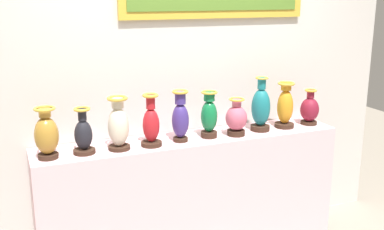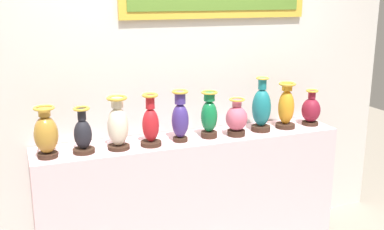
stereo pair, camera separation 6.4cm
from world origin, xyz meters
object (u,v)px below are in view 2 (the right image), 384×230
(vase_burgundy, at_px, (311,110))
(vase_indigo, at_px, (180,118))
(vase_emerald, at_px, (209,116))
(vase_teal, at_px, (261,109))
(vase_amber, at_px, (286,107))
(vase_ochre, at_px, (46,134))
(vase_crimson, at_px, (151,124))
(vase_rose, at_px, (237,119))
(vase_ivory, at_px, (118,125))
(vase_onyx, at_px, (83,134))

(vase_burgundy, bearing_deg, vase_indigo, -178.73)
(vase_emerald, relative_size, vase_teal, 0.83)
(vase_indigo, distance_m, vase_teal, 0.70)
(vase_amber, bearing_deg, vase_indigo, -178.47)
(vase_ochre, bearing_deg, vase_crimson, -0.55)
(vase_emerald, distance_m, vase_teal, 0.46)
(vase_emerald, bearing_deg, vase_ochre, -178.81)
(vase_rose, distance_m, vase_amber, 0.48)
(vase_burgundy, bearing_deg, vase_rose, -176.14)
(vase_indigo, relative_size, vase_burgundy, 1.30)
(vase_ivory, distance_m, vase_rose, 0.93)
(vase_emerald, height_order, vase_rose, vase_emerald)
(vase_indigo, xyz_separation_m, vase_burgundy, (1.18, 0.03, -0.05))
(vase_onyx, relative_size, vase_rose, 1.10)
(vase_ochre, distance_m, vase_ivory, 0.49)
(vase_burgundy, bearing_deg, vase_crimson, -178.12)
(vase_ivory, relative_size, vase_teal, 0.88)
(vase_rose, xyz_separation_m, vase_amber, (0.47, 0.05, 0.04))
(vase_onyx, distance_m, vase_amber, 1.65)
(vase_crimson, relative_size, vase_rose, 1.31)
(vase_ochre, height_order, vase_amber, vase_amber)
(vase_ivory, xyz_separation_m, vase_burgundy, (1.65, 0.04, -0.05))
(vase_ochre, height_order, vase_burgundy, vase_ochre)
(vase_teal, relative_size, vase_burgundy, 1.45)
(vase_teal, bearing_deg, vase_emerald, -178.78)
(vase_crimson, bearing_deg, vase_ivory, 177.64)
(vase_rose, bearing_deg, vase_emerald, 171.04)
(vase_onyx, bearing_deg, vase_burgundy, 0.87)
(vase_ivory, relative_size, vase_rose, 1.30)
(vase_rose, height_order, vase_burgundy, vase_burgundy)
(vase_onyx, xyz_separation_m, vase_amber, (1.65, 0.03, 0.04))
(vase_crimson, bearing_deg, vase_amber, 2.22)
(vase_ivory, distance_m, vase_amber, 1.40)
(vase_crimson, height_order, vase_amber, vase_crimson)
(vase_onyx, xyz_separation_m, vase_teal, (1.41, 0.02, 0.05))
(vase_ochre, distance_m, vase_teal, 1.66)
(vase_emerald, bearing_deg, vase_crimson, -176.16)
(vase_amber, bearing_deg, vase_burgundy, 0.28)
(vase_indigo, xyz_separation_m, vase_emerald, (0.24, 0.01, -0.01))
(vase_ivory, relative_size, vase_crimson, 0.99)
(vase_crimson, xyz_separation_m, vase_indigo, (0.23, 0.02, 0.02))
(vase_crimson, distance_m, vase_amber, 1.17)
(vase_crimson, relative_size, vase_burgundy, 1.29)
(vase_ochre, height_order, vase_onyx, vase_ochre)
(vase_ochre, xyz_separation_m, vase_rose, (1.41, -0.01, -0.03))
(vase_onyx, bearing_deg, vase_crimson, -2.08)
(vase_burgundy, bearing_deg, vase_teal, -179.44)
(vase_crimson, bearing_deg, vase_indigo, 4.94)
(vase_indigo, bearing_deg, vase_burgundy, 1.27)
(vase_emerald, bearing_deg, vase_rose, -8.96)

